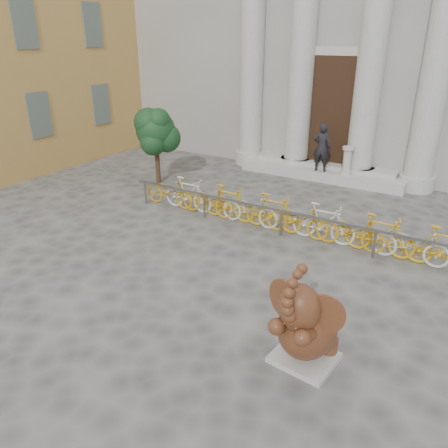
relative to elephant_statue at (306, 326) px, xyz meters
The scene contains 8 objects.
ground 3.24m from the elephant_statue, behind, with size 80.00×80.00×0.00m, color #474442.
classical_building 16.36m from the elephant_statue, 101.78° to the left, with size 22.00×10.70×12.00m.
entrance_steps 10.14m from the elephant_statue, 108.18° to the left, with size 6.00×1.20×0.36m, color #A8A59E.
elephant_statue is the anchor object (origin of this frame).
bike_rack 5.04m from the elephant_statue, 117.72° to the left, with size 9.56×0.53×1.00m.
tree 9.98m from the elephant_statue, 142.55° to the left, with size 1.52×1.38×2.63m.
pedestrian 9.80m from the elephant_statue, 108.54° to the left, with size 0.62×0.41×1.70m, color black.
balustrade_post 9.58m from the elephant_statue, 103.20° to the left, with size 0.40×0.40×0.98m.
Camera 1 is at (4.97, -5.67, 4.85)m, focal length 35.00 mm.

